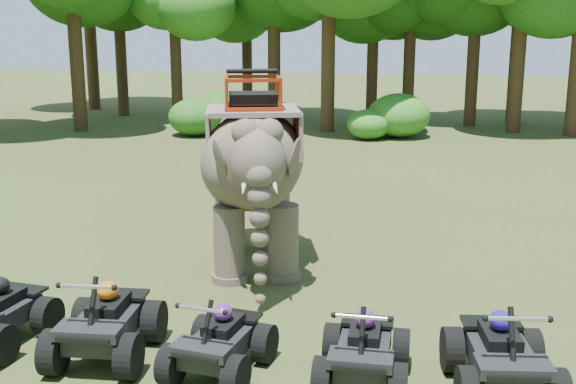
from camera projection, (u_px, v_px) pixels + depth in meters
name	position (u px, v px, depth m)	size (l,w,h in m)	color
ground	(275.00, 328.00, 11.23)	(110.00, 110.00, 0.00)	#47381E
elephant	(254.00, 171.00, 13.78)	(1.96, 4.45, 3.74)	#4F4339
atv_1	(105.00, 313.00, 10.14)	(1.30, 1.78, 1.32)	black
atv_2	(219.00, 333.00, 9.69)	(1.14, 1.56, 1.16)	black
atv_3	(364.00, 341.00, 9.40)	(1.17, 1.61, 1.19)	black
atv_4	(502.00, 346.00, 9.14)	(1.29, 1.77, 1.31)	black
tree_0	(373.00, 42.00, 33.58)	(5.17, 5.17, 7.39)	#195114
tree_1	(474.00, 36.00, 31.80)	(5.59, 5.59, 7.98)	#195114
tree_27	(74.00, 18.00, 30.10)	(6.64, 6.64, 9.48)	#195114
tree_28	(175.00, 47.00, 32.66)	(4.88, 4.88, 6.97)	#195114
tree_29	(274.00, 19.00, 32.76)	(6.58, 6.58, 9.40)	#195114
tree_30	(89.00, 6.00, 37.68)	(7.53, 7.53, 10.76)	#195114
tree_31	(410.00, 39.00, 32.86)	(5.37, 5.37, 7.68)	#195114
tree_32	(520.00, 11.00, 32.71)	(7.09, 7.09, 10.13)	#195114
tree_33	(247.00, 38.00, 37.41)	(5.27, 5.27, 7.53)	#195114
tree_35	(329.00, 17.00, 29.98)	(6.72, 6.72, 9.61)	#195114
tree_39	(521.00, 13.00, 29.71)	(6.94, 6.94, 9.92)	#195114
tree_40	(120.00, 30.00, 35.38)	(5.84, 5.84, 8.34)	#195114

